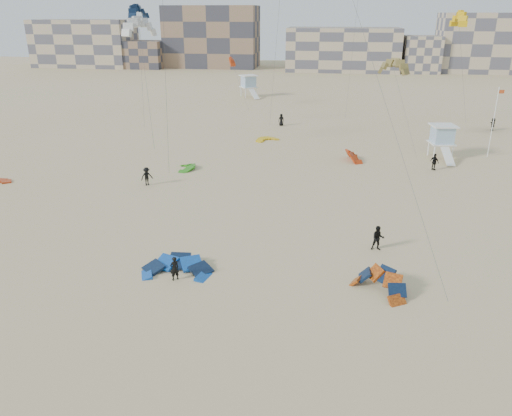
# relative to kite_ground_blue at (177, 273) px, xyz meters

# --- Properties ---
(ground) EXTENTS (320.00, 320.00, 0.00)m
(ground) POSITION_rel_kite_ground_blue_xyz_m (1.79, -3.72, 0.00)
(ground) COLOR tan
(ground) RESTS_ON ground
(kite_ground_blue) EXTENTS (5.14, 5.37, 2.85)m
(kite_ground_blue) POSITION_rel_kite_ground_blue_xyz_m (0.00, 0.00, 0.00)
(kite_ground_blue) COLOR #0C4EBA
(kite_ground_blue) RESTS_ON ground
(kite_ground_orange) EXTENTS (5.18, 5.18, 3.69)m
(kite_ground_orange) POSITION_rel_kite_ground_blue_xyz_m (13.18, -0.37, 0.00)
(kite_ground_orange) COLOR orange
(kite_ground_orange) RESTS_ON ground
(kite_ground_green) EXTENTS (3.61, 3.44, 1.51)m
(kite_ground_green) POSITION_rel_kite_ground_blue_xyz_m (-6.01, 23.11, 0.00)
(kite_ground_green) COLOR #379C1B
(kite_ground_green) RESTS_ON ground
(kite_ground_red_far) EXTENTS (3.96, 3.90, 3.43)m
(kite_ground_red_far) POSITION_rel_kite_ground_blue_xyz_m (12.53, 29.30, 0.00)
(kite_ground_red_far) COLOR #B12F07
(kite_ground_red_far) RESTS_ON ground
(kite_ground_yellow) EXTENTS (4.34, 4.37, 0.90)m
(kite_ground_yellow) POSITION_rel_kite_ground_blue_xyz_m (1.17, 37.51, 0.00)
(kite_ground_yellow) COLOR #F39E0D
(kite_ground_yellow) RESTS_ON ground
(kitesurfer_main) EXTENTS (0.72, 0.70, 1.66)m
(kitesurfer_main) POSITION_rel_kite_ground_blue_xyz_m (0.18, -0.87, 0.83)
(kitesurfer_main) COLOR black
(kitesurfer_main) RESTS_ON ground
(kitesurfer_b) EXTENTS (0.94, 0.76, 1.86)m
(kitesurfer_b) POSITION_rel_kite_ground_blue_xyz_m (13.51, 5.59, 0.93)
(kitesurfer_b) COLOR black
(kitesurfer_b) RESTS_ON ground
(kitesurfer_c) EXTENTS (1.36, 1.29, 1.85)m
(kitesurfer_c) POSITION_rel_kite_ground_blue_xyz_m (-8.29, 17.08, 0.93)
(kitesurfer_c) COLOR black
(kitesurfer_c) RESTS_ON ground
(kitesurfer_d) EXTENTS (1.08, 1.09, 1.85)m
(kitesurfer_d) POSITION_rel_kite_ground_blue_xyz_m (21.12, 26.76, 0.92)
(kitesurfer_d) COLOR black
(kitesurfer_d) RESTS_ON ground
(kitesurfer_e) EXTENTS (0.92, 0.64, 1.80)m
(kitesurfer_e) POSITION_rel_kite_ground_blue_xyz_m (2.10, 47.16, 0.90)
(kitesurfer_e) COLOR black
(kitesurfer_e) RESTS_ON ground
(kitesurfer_f) EXTENTS (0.80, 1.77, 1.85)m
(kitesurfer_f) POSITION_rel_kite_ground_blue_xyz_m (33.12, 48.54, 0.92)
(kitesurfer_f) COLOR black
(kitesurfer_f) RESTS_ON ground
(kite_fly_grey) EXTENTS (5.56, 5.56, 14.94)m
(kite_fly_grey) POSITION_rel_kite_ground_blue_xyz_m (-12.32, 28.80, 14.48)
(kite_fly_grey) COLOR white
(kite_fly_grey) RESTS_ON ground
(kite_fly_olive) EXTENTS (4.93, 11.73, 10.38)m
(kite_fly_olive) POSITION_rel_kite_ground_blue_xyz_m (16.93, 37.28, 9.76)
(kite_fly_olive) COLOR olive
(kite_fly_olive) RESTS_ON ground
(kite_fly_yellow) EXTENTS (4.85, 4.52, 15.34)m
(kite_fly_yellow) POSITION_rel_kite_ground_blue_xyz_m (26.74, 50.49, 15.11)
(kite_fly_yellow) COLOR #F39E0D
(kite_fly_yellow) RESTS_ON ground
(kite_fly_navy) EXTENTS (4.21, 4.11, 16.47)m
(kite_fly_navy) POSITION_rel_kite_ground_blue_xyz_m (-16.15, 38.69, 16.11)
(kite_fly_navy) COLOR #0C203A
(kite_fly_navy) RESTS_ON ground
(kite_fly_red) EXTENTS (6.03, 9.11, 8.20)m
(kite_fly_red) POSITION_rel_kite_ground_blue_xyz_m (-8.10, 60.62, 8.00)
(kite_fly_red) COLOR #B12F07
(kite_fly_red) RESTS_ON ground
(lifeguard_tower_near) EXTENTS (3.18, 5.61, 3.94)m
(lifeguard_tower_near) POSITION_rel_kite_ground_blue_xyz_m (22.70, 32.06, 1.95)
(lifeguard_tower_near) COLOR white
(lifeguard_tower_near) RESTS_ON ground
(lifeguard_tower_far) EXTENTS (4.22, 6.49, 4.32)m
(lifeguard_tower_far) POSITION_rel_kite_ground_blue_xyz_m (-7.41, 73.78, 2.14)
(lifeguard_tower_far) COLOR white
(lifeguard_tower_far) RESTS_ON ground
(flagpole) EXTENTS (0.67, 0.10, 8.24)m
(flagpole) POSITION_rel_kite_ground_blue_xyz_m (28.50, 33.34, 4.32)
(flagpole) COLOR white
(flagpole) RESTS_ON ground
(condo_west_a) EXTENTS (30.00, 15.00, 14.00)m
(condo_west_a) POSITION_rel_kite_ground_blue_xyz_m (-68.21, 126.28, 7.00)
(condo_west_a) COLOR tan
(condo_west_a) RESTS_ON ground
(condo_west_b) EXTENTS (28.00, 14.00, 18.00)m
(condo_west_b) POSITION_rel_kite_ground_blue_xyz_m (-28.21, 130.28, 9.00)
(condo_west_b) COLOR #84674F
(condo_west_b) RESTS_ON ground
(condo_mid) EXTENTS (32.00, 16.00, 12.00)m
(condo_mid) POSITION_rel_kite_ground_blue_xyz_m (11.79, 126.28, 6.00)
(condo_mid) COLOR tan
(condo_mid) RESTS_ON ground
(condo_east) EXTENTS (26.00, 14.00, 16.00)m
(condo_east) POSITION_rel_kite_ground_blue_xyz_m (51.79, 128.28, 8.00)
(condo_east) COLOR tan
(condo_east) RESTS_ON ground
(condo_fill_left) EXTENTS (12.00, 10.00, 8.00)m
(condo_fill_left) POSITION_rel_kite_ground_blue_xyz_m (-48.21, 124.28, 4.00)
(condo_fill_left) COLOR #84674F
(condo_fill_left) RESTS_ON ground
(condo_fill_right) EXTENTS (10.00, 10.00, 10.00)m
(condo_fill_right) POSITION_rel_kite_ground_blue_xyz_m (33.79, 124.28, 5.00)
(condo_fill_right) COLOR tan
(condo_fill_right) RESTS_ON ground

